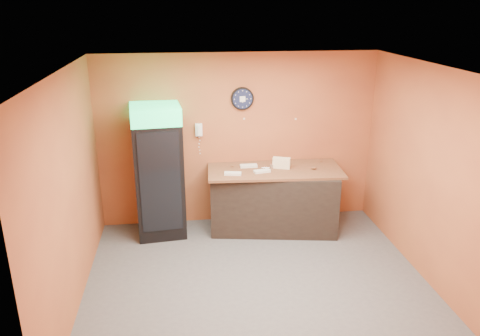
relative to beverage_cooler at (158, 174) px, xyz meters
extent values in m
plane|color=#47474C|center=(1.29, -1.60, -1.02)|extent=(4.50, 4.50, 0.00)
cube|color=#B05D31|center=(1.29, 0.40, 0.38)|extent=(4.50, 0.02, 2.80)
cube|color=#B05D31|center=(-0.96, -1.60, 0.38)|extent=(0.02, 4.00, 2.80)
cube|color=#B05D31|center=(3.54, -1.60, 0.38)|extent=(0.02, 4.00, 2.80)
cube|color=white|center=(1.29, -1.60, 1.78)|extent=(4.50, 4.00, 0.02)
cube|color=black|center=(0.00, 0.05, -0.11)|extent=(0.79, 0.79, 1.82)
cube|color=#1CEE77|center=(0.00, 0.05, 0.94)|extent=(0.79, 0.79, 0.26)
cube|color=black|center=(-0.03, -0.32, -0.03)|extent=(0.60, 0.08, 1.56)
cube|color=black|center=(1.82, -0.04, -0.52)|extent=(2.09, 1.19, 0.99)
cylinder|color=black|center=(1.36, 0.37, 1.06)|extent=(0.36, 0.05, 0.36)
cylinder|color=#0F1433|center=(1.36, 0.34, 1.06)|extent=(0.31, 0.01, 0.31)
cube|color=white|center=(1.36, 0.34, 1.06)|extent=(0.09, 0.00, 0.09)
cube|color=white|center=(0.66, 0.35, 0.59)|extent=(0.11, 0.06, 0.20)
cube|color=white|center=(0.66, 0.30, 0.59)|extent=(0.05, 0.04, 0.16)
cube|color=brown|center=(1.82, -0.04, -0.01)|extent=(2.16, 1.05, 0.04)
cube|color=#F6E8BF|center=(1.93, -0.02, 0.04)|extent=(0.29, 0.19, 0.06)
cube|color=#F6E8BF|center=(1.93, -0.02, 0.10)|extent=(0.29, 0.19, 0.06)
cube|color=#F6E8BF|center=(1.93, -0.02, 0.15)|extent=(0.29, 0.19, 0.06)
cube|color=silver|center=(1.13, -0.22, 0.03)|extent=(0.27, 0.15, 0.04)
cube|color=silver|center=(1.59, -0.17, 0.03)|extent=(0.27, 0.15, 0.04)
cube|color=silver|center=(1.43, 0.10, 0.03)|extent=(0.28, 0.11, 0.04)
cylinder|color=silver|center=(1.78, 0.00, 0.04)|extent=(0.06, 0.06, 0.06)
camera|label=1|loc=(0.36, -6.87, 2.50)|focal=35.00mm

